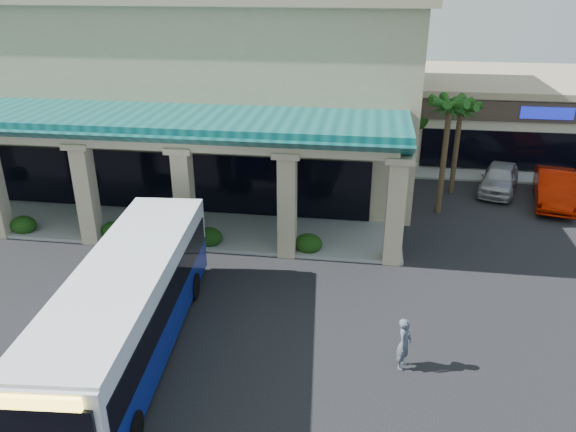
% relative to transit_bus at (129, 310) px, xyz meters
% --- Properties ---
extents(ground, '(110.00, 110.00, 0.00)m').
position_rel_transit_bus_xyz_m(ground, '(2.42, 2.34, -1.63)').
color(ground, black).
extents(main_building, '(30.80, 14.80, 11.35)m').
position_rel_transit_bus_xyz_m(main_building, '(-5.58, 18.34, 4.05)').
color(main_building, tan).
rests_on(main_building, ground).
extents(arcade, '(30.00, 6.20, 5.70)m').
position_rel_transit_bus_xyz_m(arcade, '(-5.58, 9.14, 1.22)').
color(arcade, '#0C4B4C').
rests_on(arcade, ground).
extents(strip_mall, '(22.50, 12.50, 4.90)m').
position_rel_transit_bus_xyz_m(strip_mall, '(20.42, 26.34, 0.82)').
color(strip_mall, beige).
rests_on(strip_mall, ground).
extents(palm_0, '(2.40, 2.40, 6.60)m').
position_rel_transit_bus_xyz_m(palm_0, '(10.92, 13.34, 1.67)').
color(palm_0, '#194612').
rests_on(palm_0, ground).
extents(palm_1, '(2.40, 2.40, 5.80)m').
position_rel_transit_bus_xyz_m(palm_1, '(11.92, 16.34, 1.27)').
color(palm_1, '#194612').
rests_on(palm_1, ground).
extents(broadleaf_tree, '(2.60, 2.60, 4.81)m').
position_rel_transit_bus_xyz_m(broadleaf_tree, '(9.92, 21.34, 0.78)').
color(broadleaf_tree, black).
rests_on(broadleaf_tree, ground).
extents(transit_bus, '(3.65, 11.84, 3.26)m').
position_rel_transit_bus_xyz_m(transit_bus, '(0.00, 0.00, 0.00)').
color(transit_bus, navy).
rests_on(transit_bus, ground).
extents(pedestrian, '(0.61, 0.74, 1.75)m').
position_rel_transit_bus_xyz_m(pedestrian, '(8.61, 0.53, -0.76)').
color(pedestrian, '#454E5B').
rests_on(pedestrian, ground).
extents(car_silver, '(3.12, 4.90, 1.55)m').
position_rel_transit_bus_xyz_m(car_silver, '(14.54, 16.87, -0.85)').
color(car_silver, '#9FA0A3').
rests_on(car_silver, ground).
extents(car_white, '(2.88, 5.55, 1.74)m').
position_rel_transit_bus_xyz_m(car_white, '(17.08, 15.42, -0.76)').
color(car_white, '#9C1300').
rests_on(car_white, ground).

